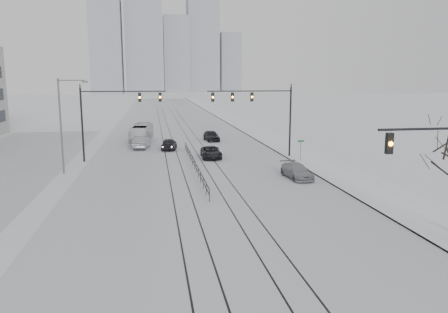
# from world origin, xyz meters

# --- Properties ---
(road) EXTENTS (22.00, 260.00, 0.02)m
(road) POSITION_xyz_m (0.00, 60.00, 0.01)
(road) COLOR silver
(road) RESTS_ON ground
(sidewalk_east) EXTENTS (5.00, 260.00, 0.16)m
(sidewalk_east) POSITION_xyz_m (13.50, 60.00, 0.08)
(sidewalk_east) COLOR white
(sidewalk_east) RESTS_ON ground
(curb) EXTENTS (0.10, 260.00, 0.12)m
(curb) POSITION_xyz_m (11.05, 60.00, 0.06)
(curb) COLOR gray
(curb) RESTS_ON ground
(tram_rails) EXTENTS (5.30, 180.00, 0.01)m
(tram_rails) POSITION_xyz_m (-0.00, 40.00, 0.02)
(tram_rails) COLOR black
(tram_rails) RESTS_ON ground
(skyline) EXTENTS (96.00, 48.00, 72.00)m
(skyline) POSITION_xyz_m (5.02, 273.63, 30.65)
(skyline) COLOR #91969F
(skyline) RESTS_ON ground
(traffic_mast_ne) EXTENTS (9.60, 0.37, 8.00)m
(traffic_mast_ne) POSITION_xyz_m (8.15, 34.99, 5.76)
(traffic_mast_ne) COLOR black
(traffic_mast_ne) RESTS_ON ground
(traffic_mast_nw) EXTENTS (9.10, 0.37, 8.00)m
(traffic_mast_nw) POSITION_xyz_m (-8.52, 36.00, 5.57)
(traffic_mast_nw) COLOR black
(traffic_mast_nw) RESTS_ON ground
(street_light_west) EXTENTS (2.73, 0.25, 9.00)m
(street_light_west) POSITION_xyz_m (-12.20, 30.00, 5.21)
(street_light_west) COLOR #595B60
(street_light_west) RESTS_ON ground
(median_fence) EXTENTS (0.06, 24.00, 1.00)m
(median_fence) POSITION_xyz_m (0.00, 30.00, 0.53)
(median_fence) COLOR black
(median_fence) RESTS_ON ground
(street_sign) EXTENTS (0.70, 0.06, 2.40)m
(street_sign) POSITION_xyz_m (11.80, 32.00, 1.61)
(street_sign) COLOR #595B60
(street_sign) RESTS_ON ground
(sedan_sb_inner) EXTENTS (2.36, 4.53, 1.47)m
(sedan_sb_inner) POSITION_xyz_m (-2.00, 42.71, 0.74)
(sedan_sb_inner) COLOR black
(sedan_sb_inner) RESTS_ON ground
(sedan_sb_outer) EXTENTS (2.42, 5.02, 1.59)m
(sedan_sb_outer) POSITION_xyz_m (-5.48, 44.31, 0.79)
(sedan_sb_outer) COLOR gray
(sedan_sb_outer) RESTS_ON ground
(sedan_nb_front) EXTENTS (2.35, 4.80, 1.31)m
(sedan_nb_front) POSITION_xyz_m (2.50, 35.89, 0.66)
(sedan_nb_front) COLOR black
(sedan_nb_front) RESTS_ON ground
(sedan_nb_right) EXTENTS (2.23, 4.70, 1.32)m
(sedan_nb_right) POSITION_xyz_m (8.84, 24.42, 0.66)
(sedan_nb_right) COLOR gray
(sedan_nb_right) RESTS_ON ground
(sedan_nb_far) EXTENTS (2.21, 4.59, 1.51)m
(sedan_nb_far) POSITION_xyz_m (4.41, 49.79, 0.76)
(sedan_nb_far) COLOR black
(sedan_nb_far) RESTS_ON ground
(box_truck) EXTENTS (3.27, 9.72, 2.66)m
(box_truck) POSITION_xyz_m (-5.53, 49.16, 1.33)
(box_truck) COLOR white
(box_truck) RESTS_ON ground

